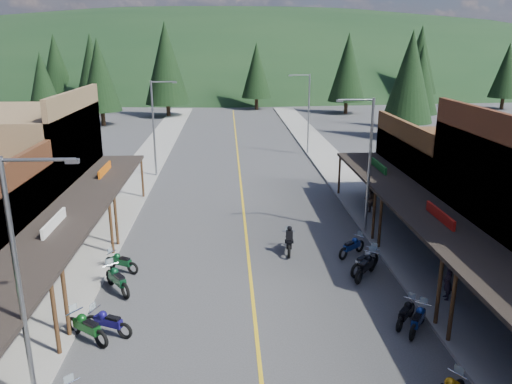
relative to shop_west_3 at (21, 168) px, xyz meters
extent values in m
plane|color=#38383A|center=(13.78, -11.30, -3.52)|extent=(220.00, 220.00, 0.00)
cube|color=gold|center=(13.78, 8.70, -3.51)|extent=(0.15, 90.00, 0.01)
cube|color=gray|center=(5.08, 8.70, -3.44)|extent=(3.40, 94.00, 0.15)
cube|color=gray|center=(22.48, 8.70, -3.44)|extent=(3.40, 94.00, 0.15)
cylinder|color=#472D19|center=(6.58, -14.70, -2.02)|extent=(0.16, 0.16, 3.00)
cube|color=#3F2111|center=(3.63, -9.60, -0.42)|extent=(0.30, 9.00, 6.20)
cube|color=black|center=(5.08, -9.60, -0.52)|extent=(3.20, 9.00, 0.18)
cylinder|color=#472D19|center=(6.58, -13.50, -2.02)|extent=(0.16, 0.16, 3.00)
cylinder|color=#472D19|center=(6.58, -5.70, -2.02)|extent=(0.16, 0.16, 3.00)
cube|color=silver|center=(5.08, -9.60, -0.32)|extent=(0.12, 3.00, 0.70)
cube|color=brown|center=(-0.22, 0.00, -0.02)|extent=(8.00, 10.20, 7.00)
cube|color=brown|center=(3.63, 0.00, 0.58)|extent=(0.30, 10.20, 8.20)
cube|color=black|center=(5.08, 0.00, -0.52)|extent=(3.20, 10.20, 0.18)
cylinder|color=#472D19|center=(6.58, -4.50, -2.02)|extent=(0.16, 0.16, 3.00)
cylinder|color=#472D19|center=(6.58, 4.50, -2.02)|extent=(0.16, 0.16, 3.00)
cube|color=#CC590C|center=(5.08, 0.00, -0.32)|extent=(0.12, 3.00, 0.70)
cylinder|color=#472D19|center=(20.98, -14.70, -2.02)|extent=(0.16, 0.16, 3.00)
cube|color=#562B19|center=(23.93, -9.60, 0.58)|extent=(0.30, 9.00, 8.20)
cube|color=black|center=(22.48, -9.60, -0.52)|extent=(3.20, 9.00, 0.18)
cylinder|color=#472D19|center=(20.98, -13.50, -2.02)|extent=(0.16, 0.16, 3.00)
cylinder|color=#472D19|center=(20.98, -5.70, -2.02)|extent=(0.16, 0.16, 3.00)
cube|color=#B2140F|center=(22.48, -9.60, -0.32)|extent=(0.12, 3.00, 0.70)
cube|color=#4C2D16|center=(27.78, 0.00, -1.02)|extent=(8.00, 10.20, 5.00)
cube|color=#4C2D16|center=(23.93, 0.00, -0.42)|extent=(0.30, 10.20, 6.20)
cube|color=black|center=(22.48, 0.00, -0.52)|extent=(3.20, 10.20, 0.18)
cylinder|color=#472D19|center=(20.98, -4.50, -2.02)|extent=(0.16, 0.16, 3.00)
cylinder|color=#472D19|center=(20.98, 4.50, -2.02)|extent=(0.16, 0.16, 3.00)
cube|color=#14591E|center=(22.48, 0.00, -0.32)|extent=(0.12, 3.00, 0.70)
cylinder|color=gray|center=(6.68, -17.30, 0.48)|extent=(0.16, 0.16, 8.00)
cylinder|color=gray|center=(7.68, -17.30, 4.38)|extent=(2.00, 0.10, 0.10)
cube|color=gray|center=(8.58, -17.30, 4.33)|extent=(0.35, 0.18, 0.12)
cylinder|color=gray|center=(6.68, 10.70, 0.48)|extent=(0.16, 0.16, 8.00)
cylinder|color=gray|center=(7.68, 10.70, 4.38)|extent=(2.00, 0.10, 0.10)
cube|color=gray|center=(8.58, 10.70, 4.33)|extent=(0.35, 0.18, 0.12)
cylinder|color=gray|center=(20.88, -3.30, 0.48)|extent=(0.16, 0.16, 8.00)
cylinder|color=gray|center=(19.88, -3.30, 4.38)|extent=(2.00, 0.10, 0.10)
cube|color=gray|center=(18.98, -3.30, 4.33)|extent=(0.35, 0.18, 0.12)
cylinder|color=gray|center=(20.88, 18.70, 0.48)|extent=(0.16, 0.16, 8.00)
cylinder|color=gray|center=(19.88, 18.70, 4.38)|extent=(2.00, 0.10, 0.10)
cube|color=gray|center=(18.98, 18.70, 4.33)|extent=(0.35, 0.18, 0.12)
ellipsoid|color=black|center=(13.78, 123.70, -3.52)|extent=(310.00, 140.00, 60.00)
cylinder|color=black|center=(-10.22, 58.70, -2.52)|extent=(0.60, 0.60, 2.00)
cone|color=black|center=(-10.22, 58.70, 3.73)|extent=(5.88, 5.88, 10.50)
cylinder|color=black|center=(3.78, 46.70, -2.52)|extent=(0.60, 0.60, 2.00)
cone|color=black|center=(3.78, 46.70, 4.48)|extent=(6.72, 6.72, 12.00)
cylinder|color=black|center=(17.78, 54.70, -2.52)|extent=(0.60, 0.60, 2.00)
cone|color=black|center=(17.78, 54.70, 2.98)|extent=(5.04, 5.04, 9.00)
cylinder|color=black|center=(31.78, 48.70, -2.52)|extent=(0.60, 0.60, 2.00)
cone|color=black|center=(31.78, 48.70, 3.73)|extent=(5.88, 5.88, 10.50)
cylinder|color=black|center=(47.78, 60.70, -2.52)|extent=(0.60, 0.60, 2.00)
cone|color=black|center=(47.78, 60.70, 4.48)|extent=(6.72, 6.72, 12.00)
cylinder|color=black|center=(59.78, 52.70, -2.52)|extent=(0.60, 0.60, 2.00)
cone|color=black|center=(59.78, 52.70, 2.98)|extent=(5.04, 5.04, 9.00)
cylinder|color=black|center=(-18.22, 64.70, -2.52)|extent=(0.60, 0.60, 2.00)
cone|color=black|center=(-18.22, 64.70, 3.73)|extent=(5.88, 5.88, 10.50)
cylinder|color=black|center=(-8.22, 28.70, -2.52)|extent=(0.60, 0.60, 2.00)
cone|color=black|center=(-8.22, 28.70, 2.48)|extent=(4.48, 4.48, 8.00)
cylinder|color=black|center=(37.78, 33.70, -2.52)|extent=(0.60, 0.60, 2.00)
cone|color=black|center=(37.78, 33.70, 2.88)|extent=(4.93, 4.93, 8.80)
cylinder|color=black|center=(-4.22, 38.70, -2.52)|extent=(0.60, 0.60, 2.00)
cone|color=black|center=(-4.22, 38.70, 3.28)|extent=(5.38, 5.38, 9.60)
cylinder|color=black|center=(33.78, 26.70, -2.52)|extent=(0.60, 0.60, 2.00)
cone|color=black|center=(33.78, 26.70, 3.68)|extent=(5.82, 5.82, 10.40)
imported|color=#271C2B|center=(22.24, -11.60, -2.56)|extent=(0.47, 0.64, 1.62)
imported|color=#4D3B30|center=(22.10, 0.22, -2.49)|extent=(0.99, 0.81, 1.77)
camera|label=1|loc=(12.79, -30.69, 7.40)|focal=35.00mm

